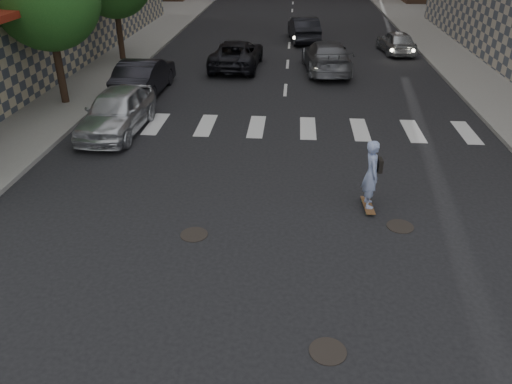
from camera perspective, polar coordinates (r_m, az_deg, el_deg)
ground at (r=11.62m, az=1.62°, el=-8.56°), size 160.00×160.00×0.00m
sidewalk_left at (r=33.58m, az=-22.77°, el=14.31°), size 13.00×80.00×0.15m
manhole_a at (r=9.76m, az=8.21°, el=-17.57°), size 0.70×0.70×0.02m
manhole_b at (r=12.82m, az=-7.09°, el=-4.84°), size 0.70×0.70×0.02m
manhole_c at (r=13.58m, az=16.15°, el=-3.79°), size 0.70×0.70×0.02m
skateboarder at (r=13.74m, az=13.09°, el=2.02°), size 0.51×1.03×2.02m
silver_sedan at (r=19.57m, az=-15.63°, el=8.90°), size 2.08×4.84×1.63m
traffic_car_a at (r=24.14m, az=-12.65°, el=12.82°), size 1.82×4.97×1.63m
traffic_car_b at (r=27.63m, az=8.04°, el=15.10°), size 2.71×5.68×1.60m
traffic_car_c at (r=28.18m, az=-2.22°, el=15.47°), size 2.68×5.42×1.48m
traffic_car_d at (r=32.74m, az=15.72°, el=16.20°), size 2.11×4.19×1.37m
traffic_car_e at (r=35.22m, az=5.48°, el=18.05°), size 2.28×5.02×1.60m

